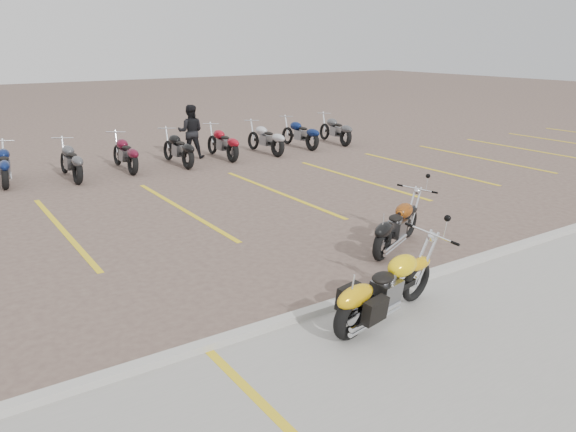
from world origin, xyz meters
The scene contains 8 objects.
ground centered at (0.00, 0.00, 0.00)m, with size 100.00×100.00×0.00m, color #705B50.
concrete_apron centered at (0.00, -4.50, 0.01)m, with size 60.00×5.00×0.01m, color #9E9B93.
curb centered at (0.00, -2.00, 0.06)m, with size 60.00×0.18×0.12m, color #ADAAA3.
parking_stripes centered at (0.00, 4.00, 0.00)m, with size 38.00×5.50×0.01m, color gold, non-canonical shape.
yellow_cruiser centered at (0.10, -2.64, 0.45)m, with size 2.19×0.60×0.91m.
flame_cruiser centered at (2.25, -0.68, 0.42)m, with size 1.90×0.96×0.84m.
person_b centered at (2.74, 9.50, 0.89)m, with size 0.86×0.67×1.78m, color black.
bg_bike_row centered at (0.23, 8.79, 0.55)m, with size 17.23×2.03×1.10m.
Camera 1 is at (-4.95, -7.84, 3.78)m, focal length 35.00 mm.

